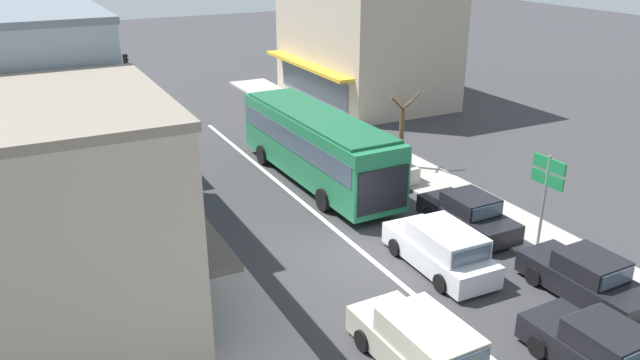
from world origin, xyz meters
name	(u,v)px	position (x,y,z in m)	size (l,w,h in m)	color
ground_plane	(365,254)	(0.00, 0.00, 0.00)	(140.00, 140.00, 0.00)	#353538
lane_centre_line	(315,213)	(0.00, 4.00, 0.00)	(0.20, 28.00, 0.01)	silver
sidewalk_left	(135,225)	(-6.80, 6.00, 0.07)	(5.20, 44.00, 0.14)	#A39E96
kerb_right	(412,171)	(6.20, 6.00, 0.06)	(2.80, 44.00, 0.12)	#A39E96
shopfront_corner_near	(40,226)	(-10.18, -0.01, 3.38)	(7.97, 7.49, 6.77)	#B2A38E
shopfront_mid_block	(19,126)	(-10.18, 7.71, 4.09)	(7.63, 7.47, 8.20)	#84939E
shopfront_far_end	(11,87)	(-10.18, 15.79, 3.85)	(8.33, 8.05, 7.71)	#84939E
building_right_far	(365,26)	(11.48, 19.44, 4.90)	(8.81, 11.78, 9.81)	#B2A38E
city_bus	(316,143)	(1.61, 7.01, 1.88)	(2.89, 10.90, 3.23)	#237A4C
wagon_behind_bus_mid	(441,249)	(1.75, -2.00, 0.75)	(2.02, 4.54, 1.58)	silver
sedan_queue_gap_filler	(602,353)	(2.05, -8.29, 0.66)	(1.98, 4.25, 1.47)	black
wagon_queue_far_back	(422,347)	(-1.98, -6.09, 0.75)	(2.03, 4.54, 1.58)	#B7B29E
parked_sedan_kerb_front	(586,278)	(4.67, -5.50, 0.66)	(1.97, 4.24, 1.47)	black
parked_sedan_kerb_second	(468,214)	(4.48, -0.09, 0.66)	(1.93, 4.22, 1.47)	black
parked_hatchback_kerb_third	(383,164)	(4.55, 6.04, 0.71)	(1.93, 3.76, 1.54)	#B7B29E
traffic_light_downstreet	(127,77)	(-4.01, 20.26, 2.85)	(0.33, 0.24, 4.20)	gray
directional_road_sign	(547,180)	(5.68, -2.54, 2.70)	(0.10, 1.40, 3.60)	gray
street_tree_right	(402,131)	(6.03, 6.78, 1.86)	(1.63, 1.81, 3.95)	brown
pedestrian_with_handbag_near	(154,169)	(-5.20, 9.24, 1.07)	(0.54, 0.57, 1.63)	#333338
pedestrian_browsing_midblock	(159,153)	(-4.52, 11.20, 1.07)	(0.40, 0.46, 1.63)	#4C4742
pedestrian_far_walker	(174,187)	(-4.99, 6.80, 1.07)	(0.57, 0.23, 1.63)	#4C4742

